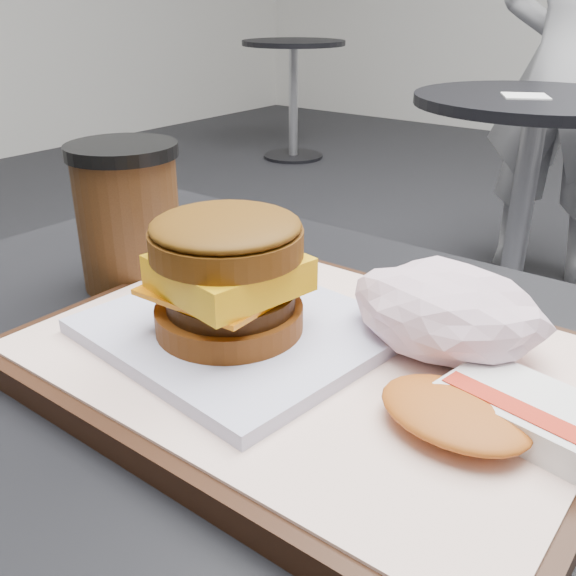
{
  "coord_description": "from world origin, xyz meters",
  "views": [
    {
      "loc": [
        0.23,
        -0.27,
        1.01
      ],
      "look_at": [
        0.0,
        0.02,
        0.83
      ],
      "focal_mm": 40.0,
      "sensor_mm": 36.0,
      "label": 1
    }
  ],
  "objects_px": {
    "serving_tray": "(311,363)",
    "breakfast_sandwich": "(232,288)",
    "neighbor_table": "(528,165)",
    "patron": "(570,69)",
    "crumpled_wrapper": "(448,311)",
    "coffee_cup": "(128,211)",
    "hash_brown": "(495,412)"
  },
  "relations": [
    {
      "from": "serving_tray",
      "to": "breakfast_sandwich",
      "type": "bearing_deg",
      "value": -157.7
    },
    {
      "from": "neighbor_table",
      "to": "patron",
      "type": "height_order",
      "value": "patron"
    },
    {
      "from": "crumpled_wrapper",
      "to": "coffee_cup",
      "type": "bearing_deg",
      "value": -174.55
    },
    {
      "from": "crumpled_wrapper",
      "to": "patron",
      "type": "height_order",
      "value": "patron"
    },
    {
      "from": "breakfast_sandwich",
      "to": "coffee_cup",
      "type": "bearing_deg",
      "value": 163.13
    },
    {
      "from": "breakfast_sandwich",
      "to": "coffee_cup",
      "type": "height_order",
      "value": "coffee_cup"
    },
    {
      "from": "serving_tray",
      "to": "patron",
      "type": "xyz_separation_m",
      "value": [
        -0.45,
        2.21,
        -0.01
      ]
    },
    {
      "from": "serving_tray",
      "to": "neighbor_table",
      "type": "height_order",
      "value": "serving_tray"
    },
    {
      "from": "coffee_cup",
      "to": "neighbor_table",
      "type": "height_order",
      "value": "coffee_cup"
    },
    {
      "from": "serving_tray",
      "to": "hash_brown",
      "type": "relative_size",
      "value": 3.03
    },
    {
      "from": "hash_brown",
      "to": "crumpled_wrapper",
      "type": "height_order",
      "value": "crumpled_wrapper"
    },
    {
      "from": "neighbor_table",
      "to": "patron",
      "type": "xyz_separation_m",
      "value": [
        -0.08,
        0.59,
        0.22
      ]
    },
    {
      "from": "coffee_cup",
      "to": "hash_brown",
      "type": "bearing_deg",
      "value": -6.14
    },
    {
      "from": "serving_tray",
      "to": "crumpled_wrapper",
      "type": "xyz_separation_m",
      "value": [
        0.07,
        0.06,
        0.04
      ]
    },
    {
      "from": "neighbor_table",
      "to": "patron",
      "type": "bearing_deg",
      "value": 98.06
    },
    {
      "from": "coffee_cup",
      "to": "patron",
      "type": "height_order",
      "value": "patron"
    },
    {
      "from": "crumpled_wrapper",
      "to": "breakfast_sandwich",
      "type": "bearing_deg",
      "value": -147.31
    },
    {
      "from": "hash_brown",
      "to": "coffee_cup",
      "type": "xyz_separation_m",
      "value": [
        -0.35,
        0.04,
        0.04
      ]
    },
    {
      "from": "breakfast_sandwich",
      "to": "crumpled_wrapper",
      "type": "height_order",
      "value": "breakfast_sandwich"
    },
    {
      "from": "patron",
      "to": "coffee_cup",
      "type": "bearing_deg",
      "value": 93.81
    },
    {
      "from": "crumpled_wrapper",
      "to": "patron",
      "type": "xyz_separation_m",
      "value": [
        -0.52,
        2.15,
        -0.05
      ]
    },
    {
      "from": "breakfast_sandwich",
      "to": "patron",
      "type": "height_order",
      "value": "patron"
    },
    {
      "from": "patron",
      "to": "breakfast_sandwich",
      "type": "bearing_deg",
      "value": 97.84
    },
    {
      "from": "hash_brown",
      "to": "coffee_cup",
      "type": "bearing_deg",
      "value": 173.86
    },
    {
      "from": "breakfast_sandwich",
      "to": "patron",
      "type": "bearing_deg",
      "value": 100.17
    },
    {
      "from": "coffee_cup",
      "to": "neighbor_table",
      "type": "bearing_deg",
      "value": 95.43
    },
    {
      "from": "serving_tray",
      "to": "patron",
      "type": "bearing_deg",
      "value": 101.55
    },
    {
      "from": "hash_brown",
      "to": "crumpled_wrapper",
      "type": "bearing_deg",
      "value": 132.66
    },
    {
      "from": "breakfast_sandwich",
      "to": "neighbor_table",
      "type": "height_order",
      "value": "breakfast_sandwich"
    },
    {
      "from": "crumpled_wrapper",
      "to": "patron",
      "type": "distance_m",
      "value": 2.21
    },
    {
      "from": "hash_brown",
      "to": "crumpled_wrapper",
      "type": "xyz_separation_m",
      "value": [
        -0.06,
        0.06,
        0.02
      ]
    },
    {
      "from": "crumpled_wrapper",
      "to": "serving_tray",
      "type": "bearing_deg",
      "value": -140.92
    }
  ]
}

